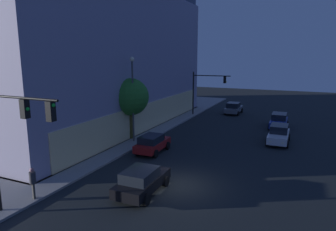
{
  "coord_description": "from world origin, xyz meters",
  "views": [
    {
      "loc": [
        -16.98,
        -6.85,
        8.22
      ],
      "look_at": [
        4.02,
        2.55,
        3.65
      ],
      "focal_mm": 32.39,
      "sensor_mm": 36.0,
      "label": 1
    }
  ],
  "objects_px": {
    "traffic_light_near_corner": "(15,128)",
    "street_lamp_sidewalk": "(133,89)",
    "sidewalk_tree": "(130,97)",
    "car_blue": "(279,121)",
    "pedestrian_waiting": "(33,180)",
    "car_grey": "(234,108)",
    "car_black": "(142,181)",
    "traffic_light_far_corner": "(205,86)",
    "car_red": "(152,143)",
    "modern_building": "(46,50)",
    "car_white": "(279,134)"
  },
  "relations": [
    {
      "from": "sidewalk_tree",
      "to": "car_blue",
      "type": "relative_size",
      "value": 1.28
    },
    {
      "from": "sidewalk_tree",
      "to": "car_grey",
      "type": "distance_m",
      "value": 19.24
    },
    {
      "from": "traffic_light_near_corner",
      "to": "street_lamp_sidewalk",
      "type": "height_order",
      "value": "street_lamp_sidewalk"
    },
    {
      "from": "car_red",
      "to": "sidewalk_tree",
      "type": "bearing_deg",
      "value": 53.81
    },
    {
      "from": "traffic_light_near_corner",
      "to": "car_blue",
      "type": "height_order",
      "value": "traffic_light_near_corner"
    },
    {
      "from": "pedestrian_waiting",
      "to": "car_grey",
      "type": "bearing_deg",
      "value": -8.66
    },
    {
      "from": "car_black",
      "to": "sidewalk_tree",
      "type": "bearing_deg",
      "value": 33.94
    },
    {
      "from": "sidewalk_tree",
      "to": "car_black",
      "type": "height_order",
      "value": "sidewalk_tree"
    },
    {
      "from": "car_grey",
      "to": "car_blue",
      "type": "bearing_deg",
      "value": -134.59
    },
    {
      "from": "street_lamp_sidewalk",
      "to": "car_white",
      "type": "relative_size",
      "value": 1.77
    },
    {
      "from": "car_white",
      "to": "sidewalk_tree",
      "type": "bearing_deg",
      "value": 109.9
    },
    {
      "from": "car_red",
      "to": "modern_building",
      "type": "bearing_deg",
      "value": 69.45
    },
    {
      "from": "modern_building",
      "to": "traffic_light_near_corner",
      "type": "xyz_separation_m",
      "value": [
        -19.35,
        -17.44,
        -4.13
      ]
    },
    {
      "from": "sidewalk_tree",
      "to": "street_lamp_sidewalk",
      "type": "bearing_deg",
      "value": -135.72
    },
    {
      "from": "modern_building",
      "to": "car_blue",
      "type": "height_order",
      "value": "modern_building"
    },
    {
      "from": "traffic_light_near_corner",
      "to": "car_white",
      "type": "xyz_separation_m",
      "value": [
        20.01,
        -10.71,
        -3.94
      ]
    },
    {
      "from": "sidewalk_tree",
      "to": "car_black",
      "type": "xyz_separation_m",
      "value": [
        -10.04,
        -6.75,
        -3.46
      ]
    },
    {
      "from": "traffic_light_near_corner",
      "to": "car_red",
      "type": "relative_size",
      "value": 1.6
    },
    {
      "from": "street_lamp_sidewalk",
      "to": "car_grey",
      "type": "relative_size",
      "value": 1.84
    },
    {
      "from": "car_red",
      "to": "car_white",
      "type": "bearing_deg",
      "value": -51.97
    },
    {
      "from": "modern_building",
      "to": "car_white",
      "type": "bearing_deg",
      "value": -88.66
    },
    {
      "from": "street_lamp_sidewalk",
      "to": "modern_building",
      "type": "bearing_deg",
      "value": 72.3
    },
    {
      "from": "car_black",
      "to": "traffic_light_far_corner",
      "type": "bearing_deg",
      "value": 8.62
    },
    {
      "from": "modern_building",
      "to": "pedestrian_waiting",
      "type": "relative_size",
      "value": 17.96
    },
    {
      "from": "car_red",
      "to": "car_blue",
      "type": "xyz_separation_m",
      "value": [
        14.04,
        -9.21,
        0.02
      ]
    },
    {
      "from": "street_lamp_sidewalk",
      "to": "sidewalk_tree",
      "type": "xyz_separation_m",
      "value": [
        0.74,
        0.72,
        -0.87
      ]
    },
    {
      "from": "pedestrian_waiting",
      "to": "car_black",
      "type": "relative_size",
      "value": 0.41
    },
    {
      "from": "car_red",
      "to": "car_grey",
      "type": "distance_m",
      "value": 20.73
    },
    {
      "from": "traffic_light_far_corner",
      "to": "car_red",
      "type": "relative_size",
      "value": 1.45
    },
    {
      "from": "traffic_light_far_corner",
      "to": "car_white",
      "type": "bearing_deg",
      "value": -133.0
    },
    {
      "from": "street_lamp_sidewalk",
      "to": "traffic_light_far_corner",
      "type": "bearing_deg",
      "value": -8.6
    },
    {
      "from": "car_black",
      "to": "car_red",
      "type": "bearing_deg",
      "value": 22.51
    },
    {
      "from": "street_lamp_sidewalk",
      "to": "car_red",
      "type": "bearing_deg",
      "value": -123.48
    },
    {
      "from": "modern_building",
      "to": "car_blue",
      "type": "xyz_separation_m",
      "value": [
        7.12,
        -27.67,
        -8.11
      ]
    },
    {
      "from": "modern_building",
      "to": "car_red",
      "type": "distance_m",
      "value": 21.32
    },
    {
      "from": "traffic_light_far_corner",
      "to": "car_black",
      "type": "height_order",
      "value": "traffic_light_far_corner"
    },
    {
      "from": "street_lamp_sidewalk",
      "to": "car_black",
      "type": "xyz_separation_m",
      "value": [
        -9.3,
        -6.03,
        -4.33
      ]
    },
    {
      "from": "traffic_light_near_corner",
      "to": "car_grey",
      "type": "height_order",
      "value": "traffic_light_near_corner"
    },
    {
      "from": "modern_building",
      "to": "traffic_light_near_corner",
      "type": "relative_size",
      "value": 5.05
    },
    {
      "from": "sidewalk_tree",
      "to": "car_blue",
      "type": "height_order",
      "value": "sidewalk_tree"
    },
    {
      "from": "street_lamp_sidewalk",
      "to": "car_grey",
      "type": "height_order",
      "value": "street_lamp_sidewalk"
    },
    {
      "from": "modern_building",
      "to": "car_red",
      "type": "height_order",
      "value": "modern_building"
    },
    {
      "from": "modern_building",
      "to": "street_lamp_sidewalk",
      "type": "xyz_separation_m",
      "value": [
        -4.93,
        -15.45,
        -3.79
      ]
    },
    {
      "from": "traffic_light_far_corner",
      "to": "pedestrian_waiting",
      "type": "height_order",
      "value": "traffic_light_far_corner"
    },
    {
      "from": "traffic_light_far_corner",
      "to": "pedestrian_waiting",
      "type": "distance_m",
      "value": 28.14
    },
    {
      "from": "traffic_light_far_corner",
      "to": "modern_building",
      "type": "bearing_deg",
      "value": 120.21
    },
    {
      "from": "car_blue",
      "to": "pedestrian_waiting",
      "type": "bearing_deg",
      "value": 155.3
    },
    {
      "from": "traffic_light_far_corner",
      "to": "car_red",
      "type": "height_order",
      "value": "traffic_light_far_corner"
    },
    {
      "from": "pedestrian_waiting",
      "to": "car_black",
      "type": "xyz_separation_m",
      "value": [
        3.39,
        -5.19,
        -0.43
      ]
    },
    {
      "from": "pedestrian_waiting",
      "to": "car_white",
      "type": "height_order",
      "value": "pedestrian_waiting"
    }
  ]
}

